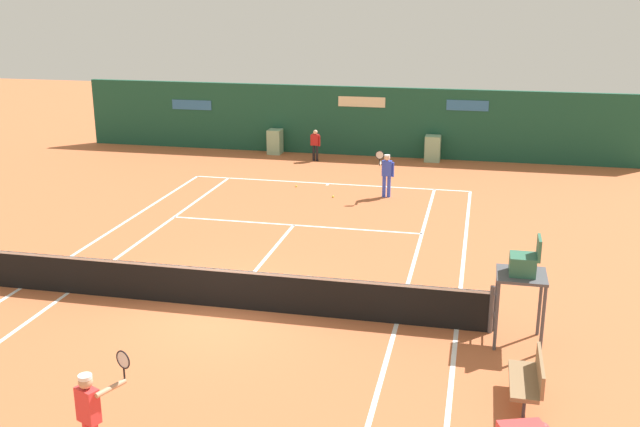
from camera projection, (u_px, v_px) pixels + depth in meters
ground_plane at (233, 298)px, 17.57m from camera, size 80.00×80.00×0.01m
tennis_net at (224, 287)px, 16.88m from camera, size 12.10×0.10×1.07m
sponsor_back_wall at (353, 122)px, 32.45m from camera, size 25.00×1.02×3.04m
umpire_chair at (523, 273)px, 14.90m from camera, size 1.00×1.00×2.33m
player_bench at (530, 377)px, 12.95m from camera, size 0.54×1.38×0.88m
player_on_baseline at (387, 172)px, 25.86m from camera, size 0.60×0.66×1.78m
player_near_side at (90, 411)px, 11.08m from camera, size 0.81×0.64×1.82m
ball_kid_left_post at (315, 143)px, 31.48m from camera, size 0.45×0.22×1.35m
tennis_ball_mid_court at (333, 197)px, 26.07m from camera, size 0.07×0.07×0.07m
tennis_ball_near_service_line at (296, 186)px, 27.47m from camera, size 0.07×0.07×0.07m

